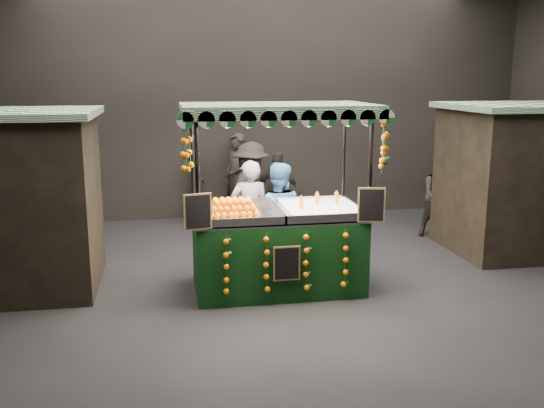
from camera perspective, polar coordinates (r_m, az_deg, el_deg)
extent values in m
plane|color=black|center=(8.79, 3.43, -8.40)|extent=(12.00, 12.00, 0.00)
cube|color=black|center=(13.15, -1.61, 9.61)|extent=(12.00, 0.10, 5.00)
cube|color=black|center=(3.63, 22.78, 1.99)|extent=(12.00, 0.10, 5.00)
cube|color=black|center=(11.58, 23.35, 2.04)|extent=(2.80, 2.00, 2.50)
cube|color=#135923|center=(11.44, 23.90, 8.46)|extent=(3.00, 2.20, 0.10)
cube|color=black|center=(8.80, 0.49, -4.63)|extent=(2.38, 1.30, 1.08)
cube|color=silver|center=(8.65, 0.50, -1.05)|extent=(2.38, 1.30, 0.04)
cylinder|color=black|center=(7.87, -6.98, -1.01)|extent=(0.05, 0.05, 2.60)
cylinder|color=black|center=(8.32, 9.17, -0.37)|extent=(0.05, 0.05, 2.60)
cylinder|color=black|center=(9.08, -7.44, 0.74)|extent=(0.05, 0.05, 2.60)
cylinder|color=black|center=(9.47, 6.72, 1.23)|extent=(0.05, 0.05, 2.60)
cube|color=#135923|center=(8.43, 0.52, 9.18)|extent=(2.66, 1.57, 0.09)
cube|color=white|center=(8.78, 4.68, -0.47)|extent=(1.06, 1.17, 0.09)
cube|color=black|center=(7.80, -7.05, -0.74)|extent=(0.37, 0.10, 0.48)
cube|color=black|center=(8.25, 9.40, -0.09)|extent=(0.37, 0.10, 0.48)
cube|color=black|center=(8.13, 1.40, -5.65)|extent=(0.37, 0.03, 0.48)
imported|color=slate|center=(9.75, -2.11, -0.93)|extent=(0.65, 0.44, 1.75)
imported|color=#2B5989|center=(9.58, 0.53, -1.20)|extent=(0.99, 0.86, 1.74)
imported|color=black|center=(11.42, -22.82, 0.51)|extent=(0.81, 0.64, 1.93)
imported|color=black|center=(12.04, 15.60, 0.73)|extent=(0.84, 0.69, 1.58)
imported|color=black|center=(12.03, 0.56, 1.20)|extent=(1.01, 0.76, 1.59)
imported|color=black|center=(11.17, -2.00, 1.09)|extent=(1.25, 1.40, 1.88)
imported|color=black|center=(11.39, -18.60, 0.40)|extent=(0.92, 0.65, 1.78)
imported|color=black|center=(13.58, 18.42, 2.33)|extent=(1.18, 1.77, 1.83)
imported|color=#2B2423|center=(12.86, -3.33, 2.53)|extent=(0.75, 0.82, 1.88)
imported|color=black|center=(12.82, -7.15, 1.67)|extent=(0.37, 0.57, 1.54)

